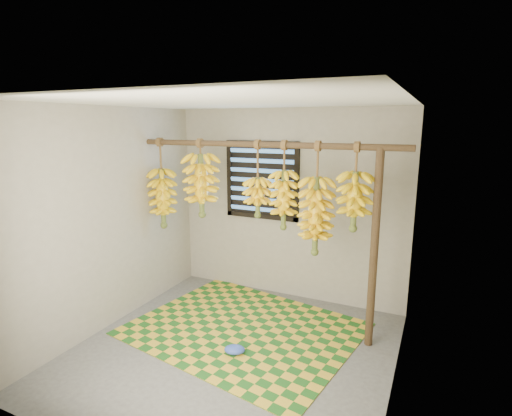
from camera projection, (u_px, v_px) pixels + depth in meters
The scene contains 16 objects.
floor at pixel (233, 351), 3.97m from camera, with size 3.00×3.00×0.01m, color #4E4E4E.
ceiling at pixel (229, 101), 3.46m from camera, with size 3.00×3.00×0.01m, color silver.
wall_back at pixel (288, 205), 5.05m from camera, with size 3.00×0.01×2.40m, color gray.
wall_left at pixel (109, 219), 4.34m from camera, with size 0.01×3.00×2.40m, color gray.
wall_right at pixel (402, 257), 3.09m from camera, with size 0.01×3.00×2.40m, color gray.
window at pixel (262, 180), 5.11m from camera, with size 1.00×0.04×1.00m.
hanging_pole at pixel (262, 145), 4.17m from camera, with size 0.06×0.06×3.00m, color #493720.
support_post at pixel (374, 251), 3.88m from camera, with size 0.08×0.08×2.00m, color #493720.
woven_mat at pixel (244, 329), 4.39m from camera, with size 2.32×1.86×0.01m, color #1C5418.
plastic_bag at pixel (235, 350), 3.90m from camera, with size 0.21×0.15×0.08m, color #2F4AB2.
banana_bunch_a at pixel (163, 198), 4.86m from camera, with size 0.31×0.31×1.09m.
banana_bunch_b at pixel (201, 185), 4.58m from camera, with size 0.39×0.39×0.89m.
banana_bunch_c at pixel (258, 197), 4.31m from camera, with size 0.30×0.30×0.83m.
banana_bunch_d at pixel (284, 200), 4.18m from camera, with size 0.29×0.29×0.93m.
banana_bunch_e at pixel (316, 216), 4.07m from camera, with size 0.35×0.35×1.16m.
banana_bunch_f at pixel (354, 201), 3.87m from camera, with size 0.33×0.33×0.87m.
Camera 1 is at (1.72, -3.15, 2.22)m, focal length 28.00 mm.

